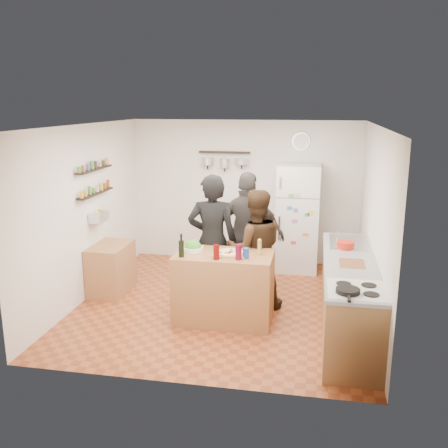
% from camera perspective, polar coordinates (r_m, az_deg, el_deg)
% --- Properties ---
extents(room_shell, '(4.20, 4.20, 4.20)m').
position_cam_1_polar(room_shell, '(7.17, 0.43, 1.32)').
color(room_shell, brown).
rests_on(room_shell, ground).
extents(prep_island, '(1.25, 0.72, 0.91)m').
position_cam_1_polar(prep_island, '(6.53, -0.01, -7.24)').
color(prep_island, brown).
rests_on(prep_island, floor).
extents(pizza_board, '(0.42, 0.34, 0.02)m').
position_cam_1_polar(pizza_board, '(6.35, 0.67, -3.43)').
color(pizza_board, olive).
rests_on(pizza_board, prep_island).
extents(pizza, '(0.34, 0.34, 0.02)m').
position_cam_1_polar(pizza, '(6.34, 0.67, -3.27)').
color(pizza, '#CFB988').
rests_on(pizza, pizza_board).
extents(salad_bowl, '(0.27, 0.27, 0.05)m').
position_cam_1_polar(salad_bowl, '(6.51, -3.56, -2.86)').
color(salad_bowl, silver).
rests_on(salad_bowl, prep_island).
extents(wine_bottle, '(0.07, 0.07, 0.21)m').
position_cam_1_polar(wine_bottle, '(6.26, -4.89, -2.84)').
color(wine_bottle, black).
rests_on(wine_bottle, prep_island).
extents(wine_glass_near, '(0.08, 0.08, 0.19)m').
position_cam_1_polar(wine_glass_near, '(6.14, -0.88, -3.22)').
color(wine_glass_near, '#500806').
rests_on(wine_glass_near, prep_island).
extents(wine_glass_far, '(0.08, 0.08, 0.19)m').
position_cam_1_polar(wine_glass_far, '(6.13, 1.67, -3.23)').
color(wine_glass_far, '#57071E').
rests_on(wine_glass_far, prep_island).
extents(pepper_mill, '(0.05, 0.05, 0.16)m').
position_cam_1_polar(pepper_mill, '(6.34, 4.08, -2.80)').
color(pepper_mill, '#A38544').
rests_on(pepper_mill, prep_island).
extents(salt_canister, '(0.08, 0.08, 0.13)m').
position_cam_1_polar(salt_canister, '(6.20, 2.51, -3.33)').
color(salt_canister, navy).
rests_on(salt_canister, prep_island).
extents(person_left, '(0.73, 0.52, 1.87)m').
position_cam_1_polar(person_left, '(6.88, -1.34, -1.95)').
color(person_left, black).
rests_on(person_left, floor).
extents(person_center, '(0.95, 0.82, 1.66)m').
position_cam_1_polar(person_center, '(6.86, 3.58, -2.90)').
color(person_center, black).
rests_on(person_center, floor).
extents(person_back, '(1.13, 0.60, 1.83)m').
position_cam_1_polar(person_back, '(7.28, 2.75, -1.21)').
color(person_back, '#2E2B29').
rests_on(person_back, floor).
extents(counter_run, '(0.63, 2.63, 0.90)m').
position_cam_1_polar(counter_run, '(6.41, 14.13, -8.13)').
color(counter_run, '#9E7042').
rests_on(counter_run, floor).
extents(stove_top, '(0.60, 0.62, 0.02)m').
position_cam_1_polar(stove_top, '(5.37, 14.96, -7.32)').
color(stove_top, white).
rests_on(stove_top, counter_run).
extents(skillet, '(0.24, 0.24, 0.05)m').
position_cam_1_polar(skillet, '(5.23, 13.97, -7.41)').
color(skillet, black).
rests_on(skillet, stove_top).
extents(sink, '(0.50, 0.80, 0.03)m').
position_cam_1_polar(sink, '(7.07, 13.98, -2.08)').
color(sink, silver).
rests_on(sink, counter_run).
extents(cutting_board, '(0.30, 0.40, 0.02)m').
position_cam_1_polar(cutting_board, '(6.18, 14.42, -4.47)').
color(cutting_board, brown).
rests_on(cutting_board, counter_run).
extents(red_bowl, '(0.23, 0.23, 0.10)m').
position_cam_1_polar(red_bowl, '(6.76, 13.72, -2.34)').
color(red_bowl, red).
rests_on(red_bowl, counter_run).
extents(fridge, '(0.70, 0.68, 1.80)m').
position_cam_1_polar(fridge, '(8.47, 8.41, 0.69)').
color(fridge, white).
rests_on(fridge, floor).
extents(wall_clock, '(0.30, 0.03, 0.30)m').
position_cam_1_polar(wall_clock, '(8.61, 8.81, 9.31)').
color(wall_clock, silver).
rests_on(wall_clock, back_wall).
extents(spice_shelf_lower, '(0.12, 1.00, 0.02)m').
position_cam_1_polar(spice_shelf_lower, '(7.53, -14.47, 3.42)').
color(spice_shelf_lower, black).
rests_on(spice_shelf_lower, left_wall).
extents(spice_shelf_upper, '(0.12, 1.00, 0.02)m').
position_cam_1_polar(spice_shelf_upper, '(7.48, -14.63, 6.06)').
color(spice_shelf_upper, black).
rests_on(spice_shelf_upper, left_wall).
extents(produce_basket, '(0.18, 0.35, 0.14)m').
position_cam_1_polar(produce_basket, '(7.58, -14.11, 0.81)').
color(produce_basket, silver).
rests_on(produce_basket, left_wall).
extents(side_table, '(0.50, 0.80, 0.73)m').
position_cam_1_polar(side_table, '(7.71, -12.76, -4.97)').
color(side_table, '#AD7948').
rests_on(side_table, floor).
extents(pot_rack, '(0.90, 0.04, 0.04)m').
position_cam_1_polar(pot_rack, '(8.69, 0.06, 8.19)').
color(pot_rack, black).
rests_on(pot_rack, back_wall).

